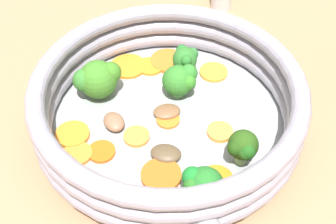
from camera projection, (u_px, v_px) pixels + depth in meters
The scene contains 25 objects.
ground_plane at pixel (168, 127), 0.56m from camera, with size 4.00×4.00×0.00m, color #9D7553.
skillet at pixel (168, 124), 0.56m from camera, with size 0.29×0.29×0.01m, color #939699.
skillet_rim_wall at pixel (168, 102), 0.53m from camera, with size 0.31×0.31×0.06m.
skillet_rivet_left at pixel (162, 223), 0.46m from camera, with size 0.01×0.01×0.01m, color #95949C.
skillet_rivet_right at pixel (239, 205), 0.47m from camera, with size 0.01×0.01×0.01m, color #949696.
carrot_slice_0 at pixel (150, 66), 0.62m from camera, with size 0.03×0.03×0.00m, color orange.
carrot_slice_1 at pixel (220, 132), 0.54m from camera, with size 0.03×0.03×0.01m, color #F9973B.
carrot_slice_2 at pixel (102, 152), 0.52m from camera, with size 0.03×0.03×0.00m, color orange.
carrot_slice_3 at pixel (73, 135), 0.54m from camera, with size 0.04×0.04×0.01m, color orange.
carrot_slice_4 at pixel (217, 179), 0.50m from camera, with size 0.04×0.04×0.00m, color orange.
carrot_slice_5 at pixel (128, 66), 0.62m from camera, with size 0.05×0.05×0.00m, color orange.
carrot_slice_6 at pixel (161, 175), 0.50m from camera, with size 0.04×0.04×0.01m, color #D75B1B.
carrot_slice_7 at pixel (214, 72), 0.61m from camera, with size 0.04×0.04×0.00m, color orange.
carrot_slice_8 at pixel (136, 136), 0.54m from camera, with size 0.03×0.03×0.01m, color orange.
carrot_slice_9 at pixel (168, 61), 0.63m from camera, with size 0.05×0.05×0.00m, color orange.
carrot_slice_10 at pixel (167, 121), 0.55m from camera, with size 0.03×0.03×0.00m, color orange.
carrot_slice_11 at pixel (78, 154), 0.52m from camera, with size 0.03×0.03×0.00m, color orange.
broccoli_floret_0 at pixel (185, 59), 0.59m from camera, with size 0.03×0.04×0.05m.
broccoli_floret_1 at pixel (98, 79), 0.57m from camera, with size 0.06×0.05×0.05m.
broccoli_floret_2 at pixel (243, 147), 0.49m from camera, with size 0.04×0.04×0.04m.
broccoli_floret_3 at pixel (201, 184), 0.46m from camera, with size 0.04×0.04×0.04m.
broccoli_floret_4 at pixel (180, 80), 0.57m from camera, with size 0.04×0.04×0.04m.
mushroom_piece_0 at pixel (114, 121), 0.55m from camera, with size 0.03×0.02×0.01m, color #8A6047.
mushroom_piece_1 at pixel (170, 111), 0.56m from camera, with size 0.03×0.02×0.01m, color brown.
mushroom_piece_2 at pixel (166, 153), 0.52m from camera, with size 0.03×0.03×0.01m, color brown.
Camera 1 is at (-0.05, -0.37, 0.42)m, focal length 50.00 mm.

